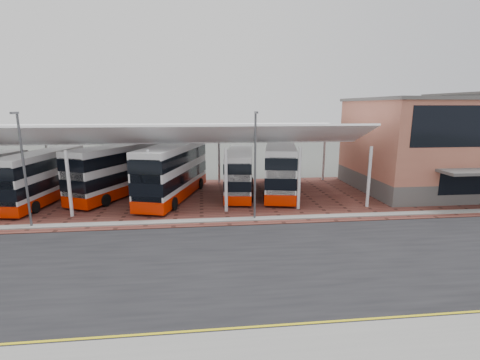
# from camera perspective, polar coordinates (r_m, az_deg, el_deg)

# --- Properties ---
(ground) EXTENTS (140.00, 140.00, 0.00)m
(ground) POSITION_cam_1_polar(r_m,az_deg,el_deg) (20.49, -0.53, -12.27)
(ground) COLOR #4F524D
(road) EXTENTS (120.00, 14.00, 0.02)m
(road) POSITION_cam_1_polar(r_m,az_deg,el_deg) (19.58, -0.23, -13.44)
(road) COLOR black
(road) RESTS_ON ground
(forecourt) EXTENTS (72.00, 16.00, 0.06)m
(forecourt) POSITION_cam_1_polar(r_m,az_deg,el_deg) (32.91, 0.65, -2.77)
(forecourt) COLOR brown
(forecourt) RESTS_ON ground
(north_kerb) EXTENTS (120.00, 0.80, 0.14)m
(north_kerb) POSITION_cam_1_polar(r_m,az_deg,el_deg) (26.22, -1.91, -6.58)
(north_kerb) COLOR gray
(north_kerb) RESTS_ON ground
(yellow_line_near) EXTENTS (120.00, 0.12, 0.01)m
(yellow_line_near) POSITION_cam_1_polar(r_m,az_deg,el_deg) (14.43, 2.52, -23.61)
(yellow_line_near) COLOR yellow
(yellow_line_near) RESTS_ON road
(yellow_line_far) EXTENTS (120.00, 0.12, 0.01)m
(yellow_line_far) POSITION_cam_1_polar(r_m,az_deg,el_deg) (14.67, 2.33, -22.93)
(yellow_line_far) COLOR yellow
(yellow_line_far) RESTS_ON road
(canopy) EXTENTS (37.00, 11.63, 7.07)m
(canopy) POSITION_cam_1_polar(r_m,az_deg,el_deg) (32.89, -13.61, 7.09)
(canopy) COLOR silver
(canopy) RESTS_ON ground
(terminal) EXTENTS (18.40, 14.40, 9.25)m
(terminal) POSITION_cam_1_polar(r_m,az_deg,el_deg) (41.10, 31.10, 5.04)
(terminal) COLOR #545150
(terminal) RESTS_ON ground
(lamp_west) EXTENTS (0.16, 0.90, 8.07)m
(lamp_west) POSITION_cam_1_polar(r_m,az_deg,el_deg) (27.96, -31.96, 1.82)
(lamp_west) COLOR #4C4D52
(lamp_west) RESTS_ON ground
(lamp_east) EXTENTS (0.16, 0.90, 8.07)m
(lamp_east) POSITION_cam_1_polar(r_m,az_deg,el_deg) (25.48, 2.51, 2.82)
(lamp_east) COLOR #4C4D52
(lamp_east) RESTS_ON ground
(bus_1) EXTENTS (4.01, 11.08, 4.47)m
(bus_1) POSITION_cam_1_polar(r_m,az_deg,el_deg) (35.33, -29.65, 0.40)
(bus_1) COLOR silver
(bus_1) RESTS_ON forecourt
(bus_2) EXTENTS (7.53, 11.68, 4.81)m
(bus_2) POSITION_cam_1_polar(r_m,az_deg,el_deg) (34.99, -19.15, 1.51)
(bus_2) COLOR silver
(bus_2) RESTS_ON forecourt
(bus_3) EXTENTS (6.01, 12.35, 4.97)m
(bus_3) POSITION_cam_1_polar(r_m,az_deg,el_deg) (32.53, -10.84, 1.35)
(bus_3) COLOR silver
(bus_3) RESTS_ON forecourt
(bus_4) EXTENTS (3.83, 10.45, 4.21)m
(bus_4) POSITION_cam_1_polar(r_m,az_deg,el_deg) (33.69, -0.03, 1.28)
(bus_4) COLOR silver
(bus_4) RESTS_ON forecourt
(bus_5) EXTENTS (5.06, 11.92, 4.79)m
(bus_5) POSITION_cam_1_polar(r_m,az_deg,el_deg) (34.35, 6.59, 1.89)
(bus_5) COLOR silver
(bus_5) RESTS_ON forecourt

